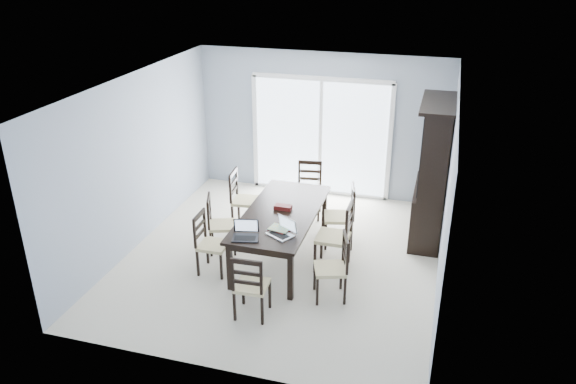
{
  "coord_description": "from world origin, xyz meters",
  "views": [
    {
      "loc": [
        2.09,
        -6.93,
        4.3
      ],
      "look_at": [
        0.1,
        0.0,
        1.07
      ],
      "focal_mm": 35.0,
      "sensor_mm": 36.0,
      "label": 1
    }
  ],
  "objects_px": {
    "chair_end_far": "(309,183)",
    "chair_right_near": "(337,260)",
    "chair_right_mid": "(341,229)",
    "chair_right_far": "(345,209)",
    "china_hutch": "(432,174)",
    "chair_left_far": "(240,193)",
    "laptop_silver": "(280,232)",
    "game_box": "(283,207)",
    "dining_table": "(281,216)",
    "laptop_dark": "(245,235)",
    "chair_left_mid": "(216,218)",
    "cell_phone": "(255,241)",
    "hot_tub": "(296,147)",
    "chair_left_near": "(207,237)",
    "chair_end_near": "(250,281)"
  },
  "relations": [
    {
      "from": "chair_right_near",
      "to": "laptop_silver",
      "type": "relative_size",
      "value": 2.56
    },
    {
      "from": "chair_right_near",
      "to": "cell_phone",
      "type": "relative_size",
      "value": 10.6
    },
    {
      "from": "dining_table",
      "to": "laptop_dark",
      "type": "distance_m",
      "value": 0.94
    },
    {
      "from": "chair_left_near",
      "to": "cell_phone",
      "type": "relative_size",
      "value": 10.43
    },
    {
      "from": "chair_left_near",
      "to": "chair_right_far",
      "type": "relative_size",
      "value": 0.91
    },
    {
      "from": "china_hutch",
      "to": "chair_right_mid",
      "type": "distance_m",
      "value": 1.8
    },
    {
      "from": "dining_table",
      "to": "chair_right_near",
      "type": "bearing_deg",
      "value": -38.42
    },
    {
      "from": "chair_left_mid",
      "to": "cell_phone",
      "type": "relative_size",
      "value": 10.44
    },
    {
      "from": "laptop_dark",
      "to": "game_box",
      "type": "height_order",
      "value": "laptop_dark"
    },
    {
      "from": "chair_left_far",
      "to": "hot_tub",
      "type": "distance_m",
      "value": 2.76
    },
    {
      "from": "dining_table",
      "to": "chair_end_near",
      "type": "distance_m",
      "value": 1.54
    },
    {
      "from": "chair_right_far",
      "to": "hot_tub",
      "type": "relative_size",
      "value": 0.58
    },
    {
      "from": "game_box",
      "to": "chair_end_far",
      "type": "bearing_deg",
      "value": 88.62
    },
    {
      "from": "dining_table",
      "to": "chair_left_far",
      "type": "height_order",
      "value": "chair_left_far"
    },
    {
      "from": "chair_left_near",
      "to": "chair_right_mid",
      "type": "relative_size",
      "value": 0.85
    },
    {
      "from": "chair_right_mid",
      "to": "chair_right_far",
      "type": "bearing_deg",
      "value": 5.5
    },
    {
      "from": "chair_end_far",
      "to": "laptop_dark",
      "type": "xyz_separation_m",
      "value": [
        -0.26,
        -2.43,
        0.23
      ]
    },
    {
      "from": "chair_left_far",
      "to": "chair_end_far",
      "type": "distance_m",
      "value": 1.21
    },
    {
      "from": "dining_table",
      "to": "cell_phone",
      "type": "distance_m",
      "value": 0.93
    },
    {
      "from": "chair_left_near",
      "to": "game_box",
      "type": "relative_size",
      "value": 4.13
    },
    {
      "from": "chair_right_near",
      "to": "laptop_silver",
      "type": "bearing_deg",
      "value": 64.55
    },
    {
      "from": "dining_table",
      "to": "chair_left_near",
      "type": "height_order",
      "value": "chair_left_near"
    },
    {
      "from": "china_hutch",
      "to": "chair_left_near",
      "type": "relative_size",
      "value": 2.14
    },
    {
      "from": "laptop_dark",
      "to": "chair_end_near",
      "type": "bearing_deg",
      "value": -79.35
    },
    {
      "from": "china_hutch",
      "to": "chair_left_far",
      "type": "distance_m",
      "value": 3.03
    },
    {
      "from": "chair_left_far",
      "to": "laptop_silver",
      "type": "bearing_deg",
      "value": 31.72
    },
    {
      "from": "chair_left_far",
      "to": "chair_left_near",
      "type": "bearing_deg",
      "value": -3.43
    },
    {
      "from": "chair_end_near",
      "to": "laptop_dark",
      "type": "height_order",
      "value": "chair_end_near"
    },
    {
      "from": "china_hutch",
      "to": "hot_tub",
      "type": "xyz_separation_m",
      "value": [
        -2.78,
        2.31,
        -0.63
      ]
    },
    {
      "from": "chair_left_mid",
      "to": "cell_phone",
      "type": "distance_m",
      "value": 1.27
    },
    {
      "from": "chair_end_near",
      "to": "china_hutch",
      "type": "bearing_deg",
      "value": 52.12
    },
    {
      "from": "chair_right_mid",
      "to": "laptop_dark",
      "type": "distance_m",
      "value": 1.39
    },
    {
      "from": "chair_right_near",
      "to": "chair_left_near",
      "type": "bearing_deg",
      "value": 66.79
    },
    {
      "from": "chair_right_mid",
      "to": "game_box",
      "type": "height_order",
      "value": "chair_right_mid"
    },
    {
      "from": "dining_table",
      "to": "game_box",
      "type": "bearing_deg",
      "value": 90.61
    },
    {
      "from": "laptop_dark",
      "to": "cell_phone",
      "type": "relative_size",
      "value": 3.84
    },
    {
      "from": "laptop_silver",
      "to": "game_box",
      "type": "xyz_separation_m",
      "value": [
        -0.19,
        0.77,
        -0.03
      ]
    },
    {
      "from": "laptop_dark",
      "to": "china_hutch",
      "type": "bearing_deg",
      "value": 30.55
    },
    {
      "from": "chair_end_far",
      "to": "cell_phone",
      "type": "xyz_separation_m",
      "value": [
        -0.11,
        -2.46,
        0.18
      ]
    },
    {
      "from": "china_hutch",
      "to": "chair_right_far",
      "type": "relative_size",
      "value": 1.94
    },
    {
      "from": "cell_phone",
      "to": "game_box",
      "type": "height_order",
      "value": "game_box"
    },
    {
      "from": "chair_right_near",
      "to": "laptop_dark",
      "type": "relative_size",
      "value": 2.76
    },
    {
      "from": "chair_left_mid",
      "to": "chair_right_far",
      "type": "xyz_separation_m",
      "value": [
        1.81,
        0.72,
        0.06
      ]
    },
    {
      "from": "chair_left_near",
      "to": "chair_left_far",
      "type": "xyz_separation_m",
      "value": [
        -0.04,
        1.45,
        0.04
      ]
    },
    {
      "from": "chair_left_far",
      "to": "chair_end_far",
      "type": "relative_size",
      "value": 1.02
    },
    {
      "from": "chair_right_near",
      "to": "chair_right_mid",
      "type": "relative_size",
      "value": 0.87
    },
    {
      "from": "china_hutch",
      "to": "chair_end_far",
      "type": "distance_m",
      "value": 2.07
    },
    {
      "from": "chair_left_near",
      "to": "hot_tub",
      "type": "distance_m",
      "value": 4.2
    },
    {
      "from": "cell_phone",
      "to": "hot_tub",
      "type": "relative_size",
      "value": 0.05
    },
    {
      "from": "chair_end_far",
      "to": "chair_right_near",
      "type": "bearing_deg",
      "value": 103.72
    }
  ]
}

